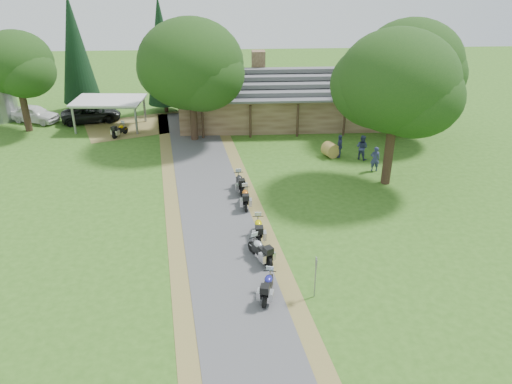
{
  "coord_description": "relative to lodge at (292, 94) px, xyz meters",
  "views": [
    {
      "loc": [
        0.16,
        -20.66,
        14.66
      ],
      "look_at": [
        1.68,
        5.7,
        1.6
      ],
      "focal_mm": 35.0,
      "sensor_mm": 36.0,
      "label": 1
    }
  ],
  "objects": [
    {
      "name": "lodge",
      "position": [
        0.0,
        0.0,
        0.0
      ],
      "size": [
        21.4,
        9.4,
        4.9
      ],
      "primitive_type": null,
      "color": "brown",
      "rests_on": "ground"
    },
    {
      "name": "sign_post",
      "position": [
        -2.06,
        -26.21,
        -1.37
      ],
      "size": [
        0.39,
        0.06,
        2.16
      ],
      "primitive_type": null,
      "color": "gray",
      "rests_on": "ground"
    },
    {
      "name": "person_a",
      "position": [
        4.6,
        -12.08,
        -1.37
      ],
      "size": [
        0.65,
        0.49,
        2.17
      ],
      "primitive_type": "imported",
      "rotation": [
        0.0,
        0.0,
        3.07
      ],
      "color": "navy",
      "rests_on": "ground"
    },
    {
      "name": "motorcycle_carport_a",
      "position": [
        -15.14,
        -3.58,
        -1.85
      ],
      "size": [
        1.33,
        1.82,
        1.2
      ],
      "primitive_type": null,
      "rotation": [
        0.0,
        0.0,
        1.08
      ],
      "color": "#DB9E00",
      "rests_on": "ground"
    },
    {
      "name": "car_dark_suv",
      "position": [
        -18.49,
        0.59,
        -1.35
      ],
      "size": [
        3.77,
        6.17,
        2.2
      ],
      "primitive_type": "imported",
      "rotation": [
        0.0,
        0.0,
        1.82
      ],
      "color": "black",
      "rests_on": "ground"
    },
    {
      "name": "driveway",
      "position": [
        -6.5,
        -20.0,
        -2.45
      ],
      "size": [
        51.95,
        51.95,
        0.0
      ],
      "primitive_type": "plane",
      "rotation": [
        0.0,
        0.0,
        0.14
      ],
      "color": "#404042",
      "rests_on": "ground"
    },
    {
      "name": "motorcycle_row_b",
      "position": [
        -4.39,
        -23.04,
        -1.77
      ],
      "size": [
        1.49,
        2.05,
        1.35
      ],
      "primitive_type": null,
      "rotation": [
        0.0,
        0.0,
        2.06
      ],
      "color": "#AFB1B8",
      "rests_on": "ground"
    },
    {
      "name": "ground",
      "position": [
        -6.0,
        -24.0,
        -2.45
      ],
      "size": [
        120.0,
        120.0,
        0.0
      ],
      "primitive_type": "plane",
      "color": "#315B19",
      "rests_on": "ground"
    },
    {
      "name": "motorcycle_row_a",
      "position": [
        -4.23,
        -26.06,
        -1.8
      ],
      "size": [
        1.08,
        2.0,
        1.31
      ],
      "primitive_type": null,
      "rotation": [
        0.0,
        0.0,
        1.32
      ],
      "color": "navy",
      "rests_on": "ground"
    },
    {
      "name": "car_white_sedan",
      "position": [
        -23.66,
        0.77,
        -1.47
      ],
      "size": [
        4.51,
        6.39,
        1.96
      ],
      "primitive_type": "imported",
      "rotation": [
        0.0,
        0.0,
        1.19
      ],
      "color": "white",
      "rests_on": "ground"
    },
    {
      "name": "hay_bale",
      "position": [
        1.95,
        -9.18,
        -1.9
      ],
      "size": [
        1.42,
        1.37,
        1.11
      ],
      "primitive_type": "cylinder",
      "rotation": [
        1.57,
        0.0,
        0.41
      ],
      "color": "olive",
      "rests_on": "ground"
    },
    {
      "name": "cedar_far",
      "position": [
        -20.11,
        4.29,
        3.02
      ],
      "size": [
        3.61,
        3.61,
        10.95
      ],
      "primitive_type": "cone",
      "color": "black",
      "rests_on": "ground"
    },
    {
      "name": "cedar_near",
      "position": [
        -11.92,
        3.37,
        2.95
      ],
      "size": [
        3.31,
        3.31,
        10.79
      ],
      "primitive_type": "cone",
      "color": "black",
      "rests_on": "ground"
    },
    {
      "name": "motorcycle_row_e",
      "position": [
        -5.19,
        -14.86,
        -1.77
      ],
      "size": [
        0.9,
        2.06,
        1.36
      ],
      "primitive_type": null,
      "rotation": [
        0.0,
        0.0,
        1.7
      ],
      "color": "black",
      "rests_on": "ground"
    },
    {
      "name": "carport",
      "position": [
        -16.32,
        -1.26,
        -1.16
      ],
      "size": [
        6.23,
        4.39,
        2.58
      ],
      "primitive_type": null,
      "rotation": [
        0.0,
        0.0,
        -0.07
      ],
      "color": "silver",
      "rests_on": "ground"
    },
    {
      "name": "oak_silo",
      "position": [
        -23.44,
        -1.7,
        2.36
      ],
      "size": [
        6.19,
        6.19,
        9.62
      ],
      "primitive_type": null,
      "color": "black",
      "rests_on": "ground"
    },
    {
      "name": "oak_driveway",
      "position": [
        4.83,
        -14.15,
        3.25
      ],
      "size": [
        7.68,
        7.68,
        11.4
      ],
      "primitive_type": null,
      "color": "black",
      "rests_on": "ground"
    },
    {
      "name": "oak_lodge_left",
      "position": [
        -8.72,
        -4.79,
        2.66
      ],
      "size": [
        8.4,
        8.4,
        10.22
      ],
      "primitive_type": null,
      "color": "black",
      "rests_on": "ground"
    },
    {
      "name": "motorcycle_row_c",
      "position": [
        -4.33,
        -20.92,
        -1.77
      ],
      "size": [
        0.65,
        1.98,
        1.35
      ],
      "primitive_type": null,
      "rotation": [
        0.0,
        0.0,
        1.57
      ],
      "color": "#DDCA02",
      "rests_on": "ground"
    },
    {
      "name": "person_c",
      "position": [
        2.62,
        -9.3,
        -1.4
      ],
      "size": [
        0.54,
        0.67,
        2.11
      ],
      "primitive_type": "imported",
      "rotation": [
        0.0,
        0.0,
        4.51
      ],
      "color": "navy",
      "rests_on": "ground"
    },
    {
      "name": "motorcycle_row_d",
      "position": [
        -4.91,
        -16.99,
        -1.8
      ],
      "size": [
        0.63,
        1.9,
        1.3
      ],
      "primitive_type": null,
      "rotation": [
        0.0,
        0.0,
        1.58
      ],
      "color": "#C55E12",
      "rests_on": "ground"
    },
    {
      "name": "person_b",
      "position": [
        4.21,
        -9.83,
        -1.33
      ],
      "size": [
        0.78,
        0.76,
        2.24
      ],
      "primitive_type": "imported",
      "rotation": [
        0.0,
        0.0,
        2.43
      ],
      "color": "navy",
      "rests_on": "ground"
    },
    {
      "name": "oak_lodge_right",
      "position": [
        8.95,
        -5.07,
        2.61
      ],
      "size": [
        8.17,
        8.17,
        10.11
      ],
      "primitive_type": null,
      "color": "black",
      "rests_on": "ground"
    }
  ]
}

